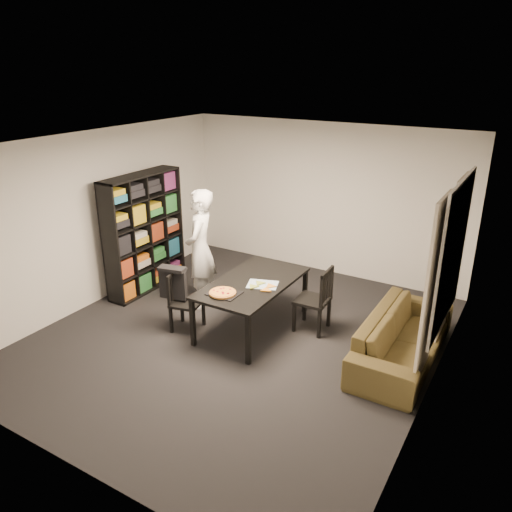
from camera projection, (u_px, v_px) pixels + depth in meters
The scene contains 16 objects.
room at pixel (237, 248), 6.34m from camera, with size 5.01×5.51×2.61m.
window_pane at pixel (453, 254), 5.56m from camera, with size 0.02×1.40×1.60m, color black.
window_frame at pixel (453, 254), 5.57m from camera, with size 0.03×1.52×1.72m, color white.
curtain_left at pixel (431, 299), 5.32m from camera, with size 0.03×0.70×2.25m, color beige.
curtain_right at pixel (450, 266), 6.15m from camera, with size 0.03×0.70×2.25m, color beige.
bookshelf at pixel (144, 233), 7.97m from camera, with size 0.35×1.50×1.90m, color black.
dining_table at pixel (252, 286), 6.82m from camera, with size 0.94×1.70×0.71m.
chair_left at pixel (181, 297), 6.87m from camera, with size 0.47×0.47×0.84m.
chair_right at pixel (319, 296), 6.79m from camera, with size 0.45×0.45×0.93m.
draped_jacket at pixel (173, 282), 6.82m from camera, with size 0.40×0.24×0.47m.
person at pixel (200, 249), 7.39m from camera, with size 0.66×0.43×1.82m, color white.
baking_tray at pixel (224, 293), 6.44m from camera, with size 0.40×0.32×0.01m, color black.
pepperoni_pizza at pixel (223, 293), 6.41m from camera, with size 0.35×0.35×0.03m.
kitchen_towel at pixel (263, 285), 6.70m from camera, with size 0.40×0.30×0.01m, color silver.
pizza_slices at pixel (262, 286), 6.62m from camera, with size 0.37×0.31×0.01m, color gold, non-canonical shape.
sofa at pixel (403, 337), 6.21m from camera, with size 2.07×0.81×0.60m, color #413A1A.
Camera 1 is at (3.24, -4.98, 3.52)m, focal length 35.00 mm.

